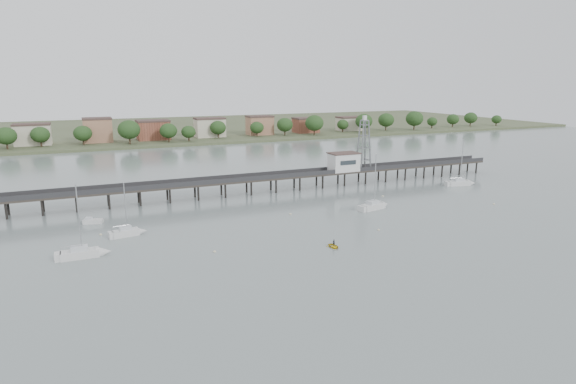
# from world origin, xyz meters

# --- Properties ---
(ground_plane) EXTENTS (500.00, 500.00, 0.00)m
(ground_plane) POSITION_xyz_m (0.00, 0.00, 0.00)
(ground_plane) COLOR slate
(ground_plane) RESTS_ON ground
(pier) EXTENTS (150.00, 5.00, 5.50)m
(pier) POSITION_xyz_m (0.00, 60.00, 3.79)
(pier) COLOR #2D2823
(pier) RESTS_ON ground
(pier_building) EXTENTS (8.40, 5.40, 5.30)m
(pier_building) POSITION_xyz_m (25.00, 60.00, 6.67)
(pier_building) COLOR silver
(pier_building) RESTS_ON ground
(lattice_tower) EXTENTS (3.20, 3.20, 15.50)m
(lattice_tower) POSITION_xyz_m (31.50, 60.00, 11.10)
(lattice_tower) COLOR slate
(lattice_tower) RESTS_ON ground
(sailboat_c) EXTENTS (8.63, 4.31, 13.69)m
(sailboat_c) POSITION_xyz_m (19.04, 34.04, 0.64)
(sailboat_c) COLOR silver
(sailboat_c) RESTS_ON ground
(sailboat_a) EXTENTS (8.07, 2.36, 13.34)m
(sailboat_a) POSITION_xyz_m (-43.69, 26.81, 0.64)
(sailboat_a) COLOR silver
(sailboat_a) RESTS_ON ground
(sailboat_b) EXTENTS (6.73, 2.83, 10.94)m
(sailboat_b) POSITION_xyz_m (-35.89, 35.94, 0.65)
(sailboat_b) COLOR silver
(sailboat_b) RESTS_ON ground
(sailboat_e) EXTENTS (8.74, 4.14, 13.89)m
(sailboat_e) POSITION_xyz_m (56.02, 45.75, 0.64)
(sailboat_e) COLOR silver
(sailboat_e) RESTS_ON ground
(white_tender) EXTENTS (4.15, 2.73, 1.49)m
(white_tender) POSITION_xyz_m (-42.30, 47.42, 0.46)
(white_tender) COLOR silver
(white_tender) RESTS_ON ground
(yellow_dinghy) EXTENTS (2.04, 0.67, 2.83)m
(yellow_dinghy) POSITION_xyz_m (-3.23, 14.30, 0.00)
(yellow_dinghy) COLOR gold
(yellow_dinghy) RESTS_ON ground
(dinghy_occupant) EXTENTS (0.47, 1.24, 0.30)m
(dinghy_occupant) POSITION_xyz_m (-3.23, 14.30, 0.00)
(dinghy_occupant) COLOR black
(dinghy_occupant) RESTS_ON ground
(mooring_buoys) EXTENTS (88.84, 24.42, 0.39)m
(mooring_buoys) POSITION_xyz_m (3.02, 30.87, 0.08)
(mooring_buoys) COLOR beige
(mooring_buoys) RESTS_ON ground
(far_shore) EXTENTS (500.00, 170.00, 10.40)m
(far_shore) POSITION_xyz_m (0.36, 239.58, 0.95)
(far_shore) COLOR #475133
(far_shore) RESTS_ON ground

